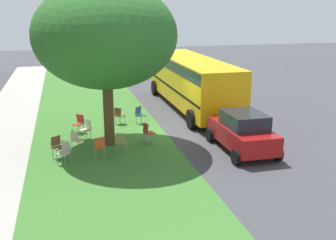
% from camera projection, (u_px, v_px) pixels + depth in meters
% --- Properties ---
extents(ground, '(80.00, 80.00, 0.00)m').
position_uv_depth(ground, '(168.00, 131.00, 19.06)').
color(ground, '#424247').
extents(grass_verge, '(48.00, 6.00, 0.01)m').
position_uv_depth(grass_verge, '(101.00, 137.00, 18.28)').
color(grass_verge, '#3D752D').
rests_on(grass_verge, ground).
extents(street_tree, '(5.80, 5.80, 6.75)m').
position_uv_depth(street_tree, '(105.00, 36.00, 16.04)').
color(street_tree, brown).
rests_on(street_tree, ground).
extents(chair_0, '(0.58, 0.58, 0.88)m').
position_uv_depth(chair_0, '(140.00, 114.00, 20.21)').
color(chair_0, '#335184').
rests_on(chair_0, ground).
extents(chair_1, '(0.54, 0.53, 0.88)m').
position_uv_depth(chair_1, '(121.00, 141.00, 16.06)').
color(chair_1, olive).
rests_on(chair_1, ground).
extents(chair_2, '(0.45, 0.45, 0.88)m').
position_uv_depth(chair_2, '(100.00, 146.00, 15.49)').
color(chair_2, '#C64C1E').
rests_on(chair_2, ground).
extents(chair_3, '(0.57, 0.57, 0.88)m').
position_uv_depth(chair_3, '(57.00, 145.00, 15.59)').
color(chair_3, brown).
rests_on(chair_3, ground).
extents(chair_4, '(0.58, 0.58, 0.88)m').
position_uv_depth(chair_4, '(64.00, 151.00, 15.01)').
color(chair_4, '#ADA393').
rests_on(chair_4, ground).
extents(chair_5, '(0.52, 0.52, 0.88)m').
position_uv_depth(chair_5, '(148.00, 131.00, 17.33)').
color(chair_5, '#B7332D').
rests_on(chair_5, ground).
extents(chair_6, '(0.59, 0.59, 0.88)m').
position_uv_depth(chair_6, '(76.00, 139.00, 16.36)').
color(chair_6, beige).
rests_on(chair_6, ground).
extents(chair_7, '(0.59, 0.58, 0.88)m').
position_uv_depth(chair_7, '(79.00, 122.00, 18.71)').
color(chair_7, '#B7332D').
rests_on(chair_7, ground).
extents(chair_8, '(0.59, 0.59, 0.88)m').
position_uv_depth(chair_8, '(119.00, 115.00, 20.03)').
color(chair_8, brown).
rests_on(chair_8, ground).
extents(chair_9, '(0.56, 0.57, 0.88)m').
position_uv_depth(chair_9, '(86.00, 128.00, 17.81)').
color(chair_9, beige).
rests_on(chair_9, ground).
extents(parked_car, '(3.70, 1.92, 1.65)m').
position_uv_depth(parked_car, '(243.00, 131.00, 16.29)').
color(parked_car, maroon).
rests_on(parked_car, ground).
extents(school_bus, '(10.40, 2.80, 2.88)m').
position_uv_depth(school_bus, '(191.00, 78.00, 23.04)').
color(school_bus, yellow).
rests_on(school_bus, ground).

